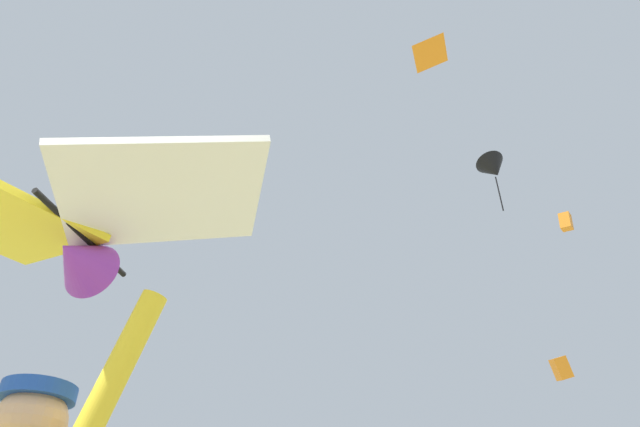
# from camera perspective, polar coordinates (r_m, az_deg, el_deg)

# --- Properties ---
(held_stunt_kite) EXTENTS (1.57, 1.07, 0.39)m
(held_stunt_kite) POSITION_cam_1_polar(r_m,az_deg,el_deg) (2.38, -23.53, -0.88)
(held_stunt_kite) COLOR black
(distant_kite_black_far_center) EXTENTS (1.62, 1.52, 2.93)m
(distant_kite_black_far_center) POSITION_cam_1_polar(r_m,az_deg,el_deg) (25.56, 17.23, 4.38)
(distant_kite_black_far_center) COLOR black
(distant_kite_orange_overhead_distant) EXTENTS (1.15, 1.40, 1.52)m
(distant_kite_orange_overhead_distant) POSITION_cam_1_polar(r_m,az_deg,el_deg) (35.79, 23.31, -14.25)
(distant_kite_orange_overhead_distant) COLOR orange
(distant_kite_orange_high_left) EXTENTS (0.56, 0.53, 0.80)m
(distant_kite_orange_high_left) POSITION_cam_1_polar(r_m,az_deg,el_deg) (27.05, 23.71, -0.77)
(distant_kite_orange_high_left) COLOR orange
(distant_kite_orange_mid_right) EXTENTS (1.14, 1.17, 0.44)m
(distant_kite_orange_mid_right) POSITION_cam_1_polar(r_m,az_deg,el_deg) (15.24, 11.02, 15.74)
(distant_kite_orange_mid_right) COLOR orange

